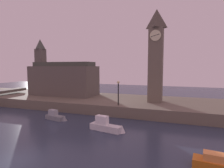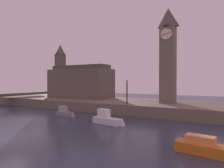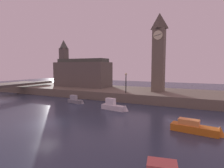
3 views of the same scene
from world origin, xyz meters
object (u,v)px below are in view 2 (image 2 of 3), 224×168
object	(u,v)px
boat_cruiser_grey	(66,113)
boat_ferry_white	(109,119)
parliament_hall	(79,81)
streetlamp	(127,89)
clock_tower	(168,54)
boat_patrol_orange	(215,149)

from	to	relation	value
boat_cruiser_grey	boat_ferry_white	xyz separation A→B (m)	(7.84, -1.75, 0.09)
parliament_hall	streetlamp	xyz separation A→B (m)	(13.31, -6.05, -0.99)
clock_tower	boat_ferry_white	distance (m)	14.26
clock_tower	parliament_hall	world-z (taller)	clock_tower
parliament_hall	boat_patrol_orange	world-z (taller)	parliament_hall
streetlamp	boat_ferry_white	xyz separation A→B (m)	(0.89, -6.52, -3.16)
boat_cruiser_grey	boat_patrol_orange	size ratio (longest dim) A/B	0.69
clock_tower	boat_patrol_orange	size ratio (longest dim) A/B	2.98
streetlamp	boat_ferry_white	size ratio (longest dim) A/B	0.82
clock_tower	streetlamp	xyz separation A→B (m)	(-4.54, -4.55, -5.06)
clock_tower	boat_ferry_white	world-z (taller)	clock_tower
clock_tower	boat_ferry_white	size ratio (longest dim) A/B	3.35
streetlamp	boat_patrol_orange	size ratio (longest dim) A/B	0.73
streetlamp	boat_patrol_orange	xyz separation A→B (m)	(11.47, -11.39, -3.26)
clock_tower	boat_patrol_orange	distance (m)	19.27
boat_cruiser_grey	boat_ferry_white	world-z (taller)	boat_ferry_white
boat_patrol_orange	parliament_hall	bearing A→B (deg)	144.87
boat_patrol_orange	clock_tower	bearing A→B (deg)	113.51
boat_patrol_orange	boat_ferry_white	size ratio (longest dim) A/B	1.12
clock_tower	streetlamp	distance (m)	8.19
clock_tower	boat_ferry_white	xyz separation A→B (m)	(-3.65, -11.07, -8.22)
streetlamp	boat_ferry_white	bearing A→B (deg)	-82.23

